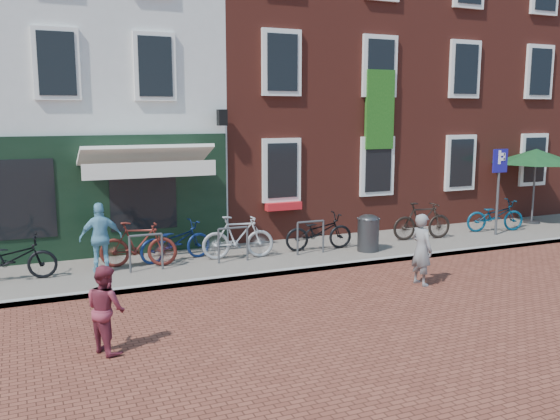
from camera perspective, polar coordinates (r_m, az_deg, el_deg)
name	(u,v)px	position (r m, az deg, el deg)	size (l,w,h in m)	color
ground	(314,272)	(13.48, 3.30, -5.88)	(80.00, 80.00, 0.00)	brown
sidewalk	(323,251)	(15.20, 4.10, -3.94)	(24.00, 3.00, 0.10)	slate
building_stucco	(48,78)	(18.63, -21.28, 11.67)	(8.00, 8.00, 9.00)	silver
building_brick_mid	(274,67)	(20.26, -0.62, 13.47)	(6.00, 8.00, 10.00)	maroon
building_brick_right	(423,72)	(23.27, 13.45, 12.68)	(6.00, 8.00, 10.00)	maroon
filler_right	(551,89)	(27.63, 24.42, 10.50)	(7.00, 8.00, 9.00)	maroon
litter_bin	(368,231)	(15.05, 8.42, -1.99)	(0.54, 0.54, 0.98)	#38383A
parking_sign	(499,177)	(17.76, 20.16, 3.02)	(0.50, 0.07, 2.43)	#4C4C4F
parasol	(536,153)	(20.09, 23.25, 4.98)	(2.61, 2.61, 2.42)	#4C4C4F
woman	(421,249)	(12.63, 13.34, -3.68)	(0.54, 0.36, 1.49)	slate
boy	(106,309)	(9.30, -16.29, -9.03)	(0.64, 0.50, 1.32)	maroon
cafe_person	(101,238)	(13.41, -16.72, -2.55)	(0.89, 0.37, 1.53)	#66A7C4
bicycle_0	(12,258)	(13.48, -24.22, -4.24)	(0.61, 1.76, 0.93)	black
bicycle_1	(138,244)	(13.73, -13.36, -3.20)	(0.48, 1.71, 1.03)	#571C16
bicycle_2	(176,241)	(14.12, -9.94, -2.95)	(0.61, 1.76, 0.93)	#0D1E4E
bicycle_3	(238,237)	(14.15, -4.03, -2.60)	(0.48, 1.71, 1.03)	#99999B
bicycle_4	(319,232)	(15.05, 3.72, -2.08)	(0.61, 1.76, 0.93)	black
bicycle_5	(422,221)	(16.68, 13.40, -1.01)	(0.48, 1.71, 1.03)	black
bicycle_6	(495,216)	(18.46, 19.83, -0.50)	(0.61, 1.76, 0.93)	navy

